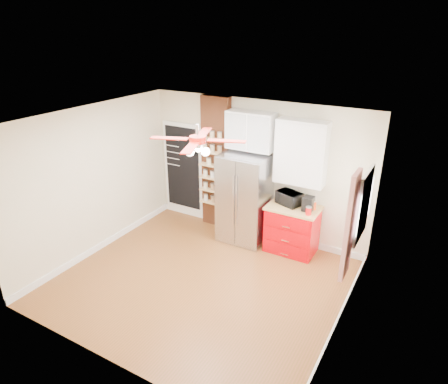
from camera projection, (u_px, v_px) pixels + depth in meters
The scene contains 21 objects.
floor at pixel (201, 282), 6.63m from camera, with size 4.50×4.50×0.00m, color brown.
ceiling at pixel (197, 121), 5.57m from camera, with size 4.50×4.50×0.00m, color white.
wall_back at pixel (256, 170), 7.70m from camera, with size 4.50×0.02×2.70m, color beige.
wall_front at pixel (103, 274), 4.50m from camera, with size 4.50×0.02×2.70m, color beige.
wall_left at pixel (94, 181), 7.13m from camera, with size 0.02×4.00×2.70m, color beige.
wall_right at pixel (348, 246), 5.07m from camera, with size 0.02×4.00×2.70m, color beige.
chalkboard at pixel (183, 168), 8.54m from camera, with size 0.95×0.05×1.95m.
brick_pillar at pixel (216, 164), 8.02m from camera, with size 0.60×0.16×2.70m, color brown.
fridge at pixel (245, 198), 7.61m from camera, with size 0.90×0.70×1.75m, color #ABACB0.
upper_glass_cabinet at pixel (251, 131), 7.27m from camera, with size 0.90×0.35×0.70m, color white.
red_cabinet at pixel (292, 229), 7.37m from camera, with size 0.94×0.64×0.90m.
upper_shelf_unit at pixel (301, 153), 6.95m from camera, with size 0.90×0.30×1.15m, color white.
window at pixel (364, 205), 5.72m from camera, with size 0.04×0.75×1.05m, color white.
curtain at pixel (350, 226), 5.34m from camera, with size 0.06×0.40×1.55m, color #AD1917.
ceiling_fan at pixel (198, 140), 5.68m from camera, with size 1.40×1.40×0.44m.
toaster_oven at pixel (289, 198), 7.26m from camera, with size 0.44×0.30×0.24m, color black.
coffee_maker at pixel (308, 204), 7.01m from camera, with size 0.18×0.20×0.26m, color black.
canister_left at pixel (309, 211), 6.88m from camera, with size 0.10×0.10×0.14m, color red.
canister_right at pixel (314, 205), 7.07m from camera, with size 0.09×0.09×0.16m, color #B9320A.
pantry_jar_oats at pixel (209, 161), 7.89m from camera, with size 0.09×0.09×0.12m, color beige.
pantry_jar_beans at pixel (219, 163), 7.78m from camera, with size 0.09×0.09×0.13m, color olive.
Camera 1 is at (3.07, -4.60, 3.96)m, focal length 32.00 mm.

